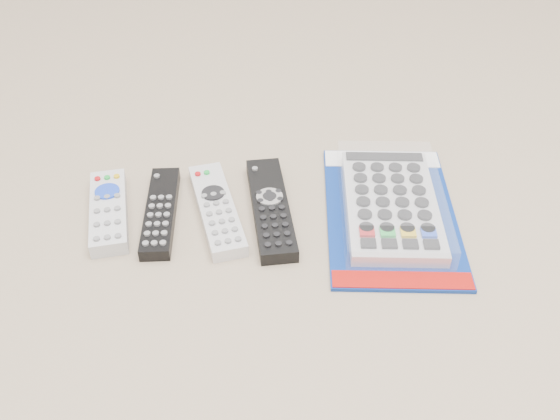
{
  "coord_description": "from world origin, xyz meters",
  "views": [
    {
      "loc": [
        -0.06,
        -0.67,
        0.6
      ],
      "look_at": [
        0.03,
        0.01,
        0.01
      ],
      "focal_mm": 40.0,
      "sensor_mm": 36.0,
      "label": 1
    }
  ],
  "objects": [
    {
      "name": "remote_large_black",
      "position": [
        0.02,
        0.02,
        0.01
      ],
      "size": [
        0.05,
        0.21,
        0.02
      ],
      "rotation": [
        0.0,
        0.0,
        -0.0
      ],
      "color": "black",
      "rests_on": "ground"
    },
    {
      "name": "remote_slim_black",
      "position": [
        -0.14,
        0.03,
        0.01
      ],
      "size": [
        0.06,
        0.19,
        0.02
      ],
      "rotation": [
        0.0,
        0.0,
        -0.09
      ],
      "color": "black",
      "rests_on": "ground"
    },
    {
      "name": "jumbo_remote_packaged",
      "position": [
        0.19,
        -0.0,
        0.02
      ],
      "size": [
        0.23,
        0.33,
        0.04
      ],
      "rotation": [
        0.0,
        0.0,
        -0.16
      ],
      "color": "navy",
      "rests_on": "ground"
    },
    {
      "name": "remote_silver_dvd",
      "position": [
        -0.06,
        0.03,
        0.01
      ],
      "size": [
        0.08,
        0.2,
        0.02
      ],
      "rotation": [
        0.0,
        0.0,
        0.13
      ],
      "color": "silver",
      "rests_on": "ground"
    },
    {
      "name": "remote_small_grey",
      "position": [
        -0.21,
        0.04,
        0.01
      ],
      "size": [
        0.06,
        0.17,
        0.03
      ],
      "rotation": [
        0.0,
        0.0,
        0.08
      ],
      "color": "#B1B1B3",
      "rests_on": "ground"
    }
  ]
}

